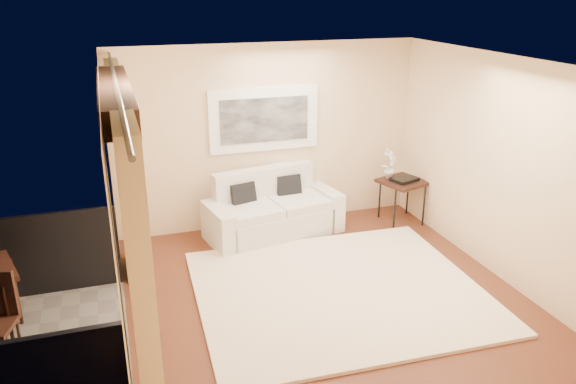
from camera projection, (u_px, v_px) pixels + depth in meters
floor at (330, 303)px, 6.47m from camera, size 5.00×5.00×0.00m
room_shell at (115, 96)px, 4.98m from camera, size 5.00×6.40×5.00m
balcony at (15, 343)px, 5.45m from camera, size 1.81×2.60×1.17m
curtains at (130, 218)px, 5.39m from camera, size 0.16×4.80×2.64m
artwork at (264, 120)px, 8.08m from camera, size 1.62×0.07×0.92m
rug at (338, 290)px, 6.69m from camera, size 3.43×3.02×0.04m
sofa at (272, 212)px, 8.19m from camera, size 2.06×1.17×0.93m
side_table at (403, 184)px, 8.49m from camera, size 0.77×0.77×0.67m
tray at (404, 179)px, 8.45m from camera, size 0.45×0.39×0.05m
orchid at (390, 163)px, 8.46m from camera, size 0.31×0.28×0.48m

